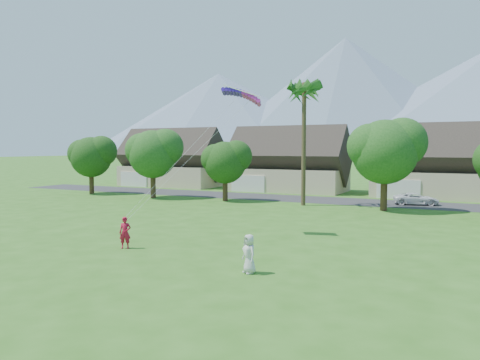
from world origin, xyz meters
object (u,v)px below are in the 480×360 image
Objects in this scene: parked_car at (416,199)px; parafoil_kite at (242,94)px; watcher at (249,254)px; kite_flyer at (125,233)px.

parked_car is 1.52× the size of parafoil_kite.
watcher is 31.48m from parked_car.
parafoil_kite is (4.07, 7.20, 8.52)m from kite_flyer.
kite_flyer is 32.25m from parked_car.
watcher is at bearing -79.17° from parafoil_kite.
parafoil_kite is at bearing 32.99° from kite_flyer.
watcher is at bearing -38.28° from kite_flyer.
parafoil_kite is at bearing 143.64° from parked_car.
parked_car is at bearing 117.80° from watcher.
watcher is (8.76, -1.66, -0.01)m from kite_flyer.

